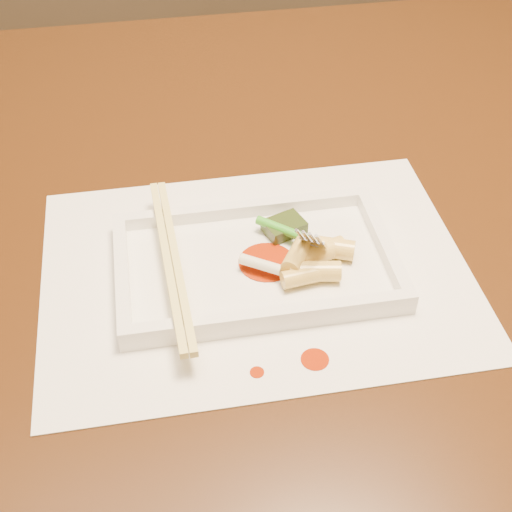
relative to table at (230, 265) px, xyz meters
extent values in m
cube|color=black|center=(0.00, 0.00, 0.08)|extent=(1.40, 0.90, 0.04)
cube|color=white|center=(0.01, -0.12, 0.10)|extent=(0.40, 0.30, 0.00)
cylinder|color=#9C2304|center=(0.04, -0.23, 0.10)|extent=(0.02, 0.02, 0.00)
cylinder|color=#9C2304|center=(-0.01, -0.24, 0.10)|extent=(0.01, 0.01, 0.00)
cube|color=white|center=(0.01, -0.12, 0.11)|extent=(0.26, 0.16, 0.01)
cube|color=white|center=(0.01, -0.04, 0.12)|extent=(0.26, 0.01, 0.01)
cube|color=white|center=(0.01, -0.19, 0.12)|extent=(0.26, 0.01, 0.01)
cube|color=white|center=(-0.11, -0.12, 0.12)|extent=(0.01, 0.14, 0.01)
cube|color=white|center=(0.13, -0.12, 0.12)|extent=(0.01, 0.14, 0.01)
cube|color=black|center=(0.04, -0.08, 0.12)|extent=(0.05, 0.04, 0.01)
cylinder|color=#EAEACC|center=(0.01, -0.13, 0.12)|extent=(0.04, 0.03, 0.01)
cylinder|color=#299217|center=(0.05, -0.10, 0.12)|extent=(0.07, 0.06, 0.01)
cube|color=#E1D270|center=(-0.07, -0.12, 0.13)|extent=(0.02, 0.23, 0.01)
cube|color=#E1D270|center=(-0.06, -0.12, 0.13)|extent=(0.02, 0.23, 0.01)
cylinder|color=#9C2304|center=(0.02, -0.12, 0.11)|extent=(0.05, 0.05, 0.00)
cylinder|color=#E9D56D|center=(0.05, -0.15, 0.12)|extent=(0.05, 0.02, 0.02)
cylinder|color=#E9D56D|center=(0.06, -0.15, 0.12)|extent=(0.05, 0.03, 0.02)
cylinder|color=#E9D56D|center=(0.05, -0.13, 0.13)|extent=(0.04, 0.04, 0.02)
cylinder|color=#E9D56D|center=(0.08, -0.12, 0.12)|extent=(0.04, 0.03, 0.02)
cylinder|color=#E9D56D|center=(0.07, -0.12, 0.12)|extent=(0.05, 0.03, 0.02)
camera|label=1|loc=(-0.07, -0.60, 0.57)|focal=50.00mm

